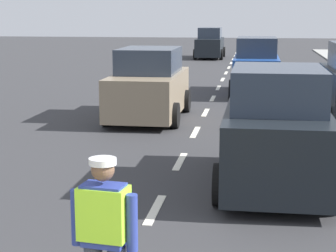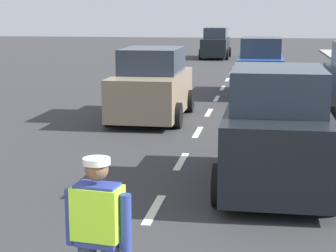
{
  "view_description": "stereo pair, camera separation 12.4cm",
  "coord_description": "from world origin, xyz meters",
  "px_view_note": "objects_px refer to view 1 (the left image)",
  "views": [
    {
      "loc": [
        1.47,
        -2.76,
        2.99
      ],
      "look_at": [
        0.03,
        6.84,
        1.1
      ],
      "focal_mm": 62.39,
      "sensor_mm": 36.0,
      "label": 1
    },
    {
      "loc": [
        1.6,
        -2.74,
        2.99
      ],
      "look_at": [
        0.03,
        6.84,
        1.1
      ],
      "focal_mm": 62.39,
      "sensor_mm": 36.0,
      "label": 2
    }
  ],
  "objects_px": {
    "road_worker": "(107,234)",
    "car_outgoing_far": "(256,68)",
    "car_outgoing_ahead": "(276,132)",
    "car_oncoming_lead": "(149,86)",
    "car_oncoming_third": "(210,44)"
  },
  "relations": [
    {
      "from": "car_oncoming_third",
      "to": "car_outgoing_ahead",
      "type": "distance_m",
      "value": 29.4
    },
    {
      "from": "car_outgoing_ahead",
      "to": "car_oncoming_lead",
      "type": "height_order",
      "value": "car_outgoing_ahead"
    },
    {
      "from": "car_oncoming_lead",
      "to": "car_outgoing_far",
      "type": "bearing_deg",
      "value": 61.49
    },
    {
      "from": "car_oncoming_lead",
      "to": "car_outgoing_ahead",
      "type": "bearing_deg",
      "value": -61.69
    },
    {
      "from": "car_oncoming_third",
      "to": "car_oncoming_lead",
      "type": "bearing_deg",
      "value": -89.82
    },
    {
      "from": "road_worker",
      "to": "car_outgoing_far",
      "type": "bearing_deg",
      "value": 85.32
    },
    {
      "from": "road_worker",
      "to": "car_oncoming_lead",
      "type": "xyz_separation_m",
      "value": [
        -1.64,
        11.16,
        0.0
      ]
    },
    {
      "from": "car_outgoing_ahead",
      "to": "car_outgoing_far",
      "type": "xyz_separation_m",
      "value": [
        -0.36,
        11.79,
        0.01
      ]
    },
    {
      "from": "road_worker",
      "to": "car_outgoing_far",
      "type": "distance_m",
      "value": 16.76
    },
    {
      "from": "road_worker",
      "to": "car_oncoming_third",
      "type": "xyz_separation_m",
      "value": [
        -1.71,
        34.11,
        0.01
      ]
    },
    {
      "from": "car_outgoing_far",
      "to": "car_oncoming_lead",
      "type": "relative_size",
      "value": 1.0
    },
    {
      "from": "car_outgoing_ahead",
      "to": "car_oncoming_lead",
      "type": "bearing_deg",
      "value": 118.31
    },
    {
      "from": "road_worker",
      "to": "car_oncoming_lead",
      "type": "relative_size",
      "value": 0.4
    },
    {
      "from": "car_outgoing_far",
      "to": "car_outgoing_ahead",
      "type": "bearing_deg",
      "value": -88.25
    },
    {
      "from": "car_oncoming_third",
      "to": "car_outgoing_far",
      "type": "distance_m",
      "value": 17.68
    }
  ]
}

